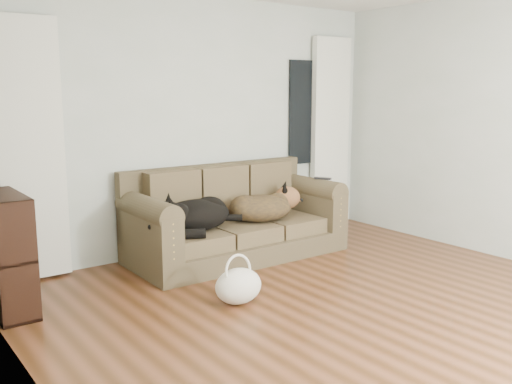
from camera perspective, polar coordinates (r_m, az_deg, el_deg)
floor at (r=4.34m, az=12.01°, el=-12.60°), size 5.00×5.00×0.00m
wall_back at (r=5.96m, az=-5.80°, el=6.65°), size 4.50×0.04×2.60m
wall_left at (r=2.76m, az=-19.76°, el=2.04°), size 0.04×5.00×2.60m
curtain_left at (r=5.24m, az=-21.56°, el=3.87°), size 0.55×0.08×2.25m
curtain_right at (r=7.00m, az=7.42°, el=5.90°), size 0.55×0.08×2.25m
window_pane at (r=6.79m, az=5.02°, el=7.93°), size 0.50×0.03×1.20m
sofa at (r=5.71m, az=-1.87°, el=-2.09°), size 2.16×0.93×0.88m
dog_black_lab at (r=5.39m, az=-6.39°, el=-2.55°), size 0.73×0.52×0.30m
dog_shepherd at (r=5.80m, az=0.72°, el=-1.49°), size 0.80×0.69×0.30m
tv_remote at (r=6.13m, az=6.69°, el=1.37°), size 0.13×0.20×0.02m
tote_bag at (r=4.54m, az=-1.78°, el=-9.16°), size 0.44×0.37×0.28m
bookshelf at (r=4.69m, az=-23.73°, el=-5.06°), size 0.27×0.72×0.90m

